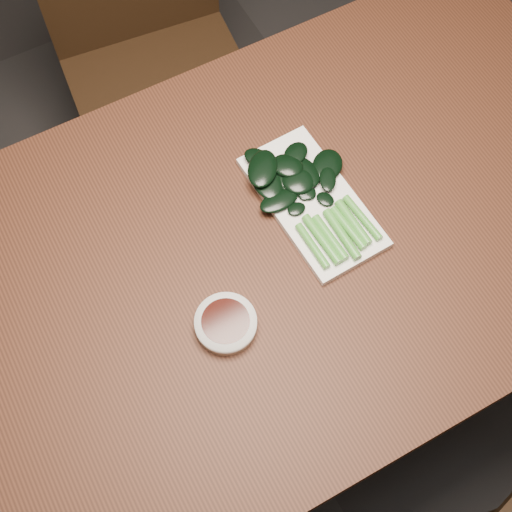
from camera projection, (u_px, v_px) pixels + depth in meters
name	position (u px, v px, depth m)	size (l,w,h in m)	color
ground	(264.00, 372.00, 1.88)	(6.00, 6.00, 0.00)	#282626
table	(268.00, 263.00, 1.27)	(1.40, 0.80, 0.75)	#432113
chair_far	(152.00, 55.00, 1.72)	(0.47, 0.47, 0.89)	black
sauce_bowl	(226.00, 324.00, 1.13)	(0.10, 0.10, 0.03)	white
serving_plate	(312.00, 202.00, 1.23)	(0.15, 0.29, 0.01)	white
gai_lan	(302.00, 190.00, 1.22)	(0.19, 0.28, 0.03)	#50A338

